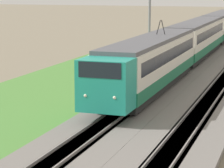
{
  "coord_description": "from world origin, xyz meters",
  "views": [
    {
      "loc": [
        -5.91,
        -9.2,
        7.55
      ],
      "look_at": [
        21.38,
        0.0,
        2.25
      ],
      "focal_mm": 85.0,
      "sensor_mm": 36.0,
      "label": 1
    }
  ],
  "objects": [
    {
      "name": "ballast_main",
      "position": [
        50.0,
        0.0,
        0.15
      ],
      "size": [
        240.0,
        4.4,
        0.3
      ],
      "color": "slate",
      "rests_on": "ground"
    },
    {
      "name": "track_main",
      "position": [
        50.0,
        0.0,
        0.16
      ],
      "size": [
        240.0,
        1.57,
        0.45
      ],
      "color": "#4C4238",
      "rests_on": "ground"
    },
    {
      "name": "grass_verge",
      "position": [
        50.0,
        5.57,
        0.06
      ],
      "size": [
        240.0,
        13.22,
        0.12
      ],
      "color": "#4C8438",
      "rests_on": "ground"
    },
    {
      "name": "passenger_train",
      "position": [
        49.58,
        0.0,
        2.4
      ],
      "size": [
        59.95,
        2.95,
        5.12
      ],
      "rotation": [
        0.0,
        0.0,
        3.14
      ],
      "color": "teal",
      "rests_on": "ground"
    },
    {
      "name": "catenary_mast_mid",
      "position": [
        40.12,
        2.73,
        4.62
      ],
      "size": [
        0.22,
        2.56,
        8.94
      ],
      "color": "slate",
      "rests_on": "ground"
    }
  ]
}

